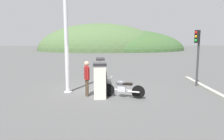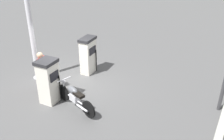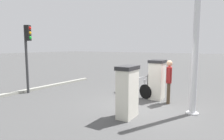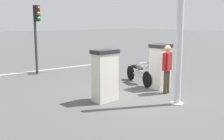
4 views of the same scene
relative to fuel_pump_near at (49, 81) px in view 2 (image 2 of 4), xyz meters
The scene contains 7 objects.
ground_plane 1.57m from the fuel_pump_near, 90.17° to the left, with size 120.00×120.00×0.00m, color #4C4C4C.
fuel_pump_near is the anchor object (origin of this frame).
fuel_pump_far 2.64m from the fuel_pump_near, 90.00° to the left, with size 0.54×0.85×1.64m.
motorcycle_near_pump 1.12m from the fuel_pump_near, ahead, with size 1.99×0.86×0.95m.
attendant_person 0.75m from the fuel_pump_near, 148.87° to the left, with size 0.28×0.57×1.69m.
canopy_support_pole 2.51m from the fuel_pump_near, 145.38° to the left, with size 0.40×0.40×4.78m.
road_edge_kerb 6.01m from the fuel_pump_near, 12.77° to the left, with size 0.46×6.74×0.12m.
Camera 2 is at (5.64, -7.21, 5.29)m, focal length 40.39 mm.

